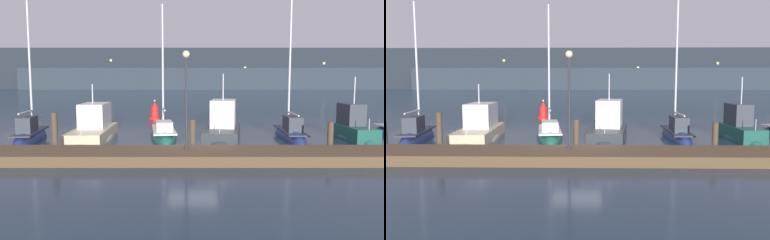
# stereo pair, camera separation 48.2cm
# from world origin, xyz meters

# --- Properties ---
(ground_plane) EXTENTS (400.00, 400.00, 0.00)m
(ground_plane) POSITION_xyz_m (0.00, 0.00, 0.00)
(ground_plane) COLOR #1E3347
(dock) EXTENTS (33.56, 2.80, 0.45)m
(dock) POSITION_xyz_m (0.00, -2.43, 0.23)
(dock) COLOR brown
(dock) RESTS_ON ground
(mooring_pile_1) EXTENTS (0.28, 0.28, 1.96)m
(mooring_pile_1) POSITION_xyz_m (-6.60, -0.78, 0.98)
(mooring_pile_1) COLOR #4C3D2D
(mooring_pile_1) RESTS_ON ground
(mooring_pile_2) EXTENTS (0.28, 0.28, 1.59)m
(mooring_pile_2) POSITION_xyz_m (0.00, -0.78, 0.80)
(mooring_pile_2) COLOR #4C3D2D
(mooring_pile_2) RESTS_ON ground
(mooring_pile_3) EXTENTS (0.28, 0.28, 1.51)m
(mooring_pile_3) POSITION_xyz_m (6.60, -0.78, 0.75)
(mooring_pile_3) COLOR #4C3D2D
(mooring_pile_3) RESTS_ON ground
(sailboat_berth_2) EXTENTS (2.07, 5.49, 8.75)m
(sailboat_berth_2) POSITION_xyz_m (-9.27, 2.68, 0.15)
(sailboat_berth_2) COLOR navy
(sailboat_berth_2) RESTS_ON ground
(motorboat_berth_3) EXTENTS (2.43, 6.72, 3.90)m
(motorboat_berth_3) POSITION_xyz_m (-5.88, 3.50, 0.35)
(motorboat_berth_3) COLOR beige
(motorboat_berth_3) RESTS_ON ground
(sailboat_berth_4) EXTENTS (2.22, 5.72, 8.70)m
(sailboat_berth_4) POSITION_xyz_m (-1.76, 4.08, 0.11)
(sailboat_berth_4) COLOR #195647
(sailboat_berth_4) RESTS_ON ground
(motorboat_berth_5) EXTENTS (3.01, 6.36, 4.34)m
(motorboat_berth_5) POSITION_xyz_m (1.87, 4.32, 0.45)
(motorboat_berth_5) COLOR #2D3338
(motorboat_berth_5) RESTS_ON ground
(sailboat_berth_6) EXTENTS (1.62, 6.01, 9.55)m
(sailboat_berth_6) POSITION_xyz_m (5.93, 4.00, 0.16)
(sailboat_berth_6) COLOR navy
(sailboat_berth_6) RESTS_ON ground
(motorboat_berth_7) EXTENTS (1.46, 4.58, 4.35)m
(motorboat_berth_7) POSITION_xyz_m (9.50, 3.43, 0.35)
(motorboat_berth_7) COLOR #195647
(motorboat_berth_7) RESTS_ON ground
(channel_buoy) EXTENTS (1.07, 1.07, 1.73)m
(channel_buoy) POSITION_xyz_m (-3.37, 14.87, 0.62)
(channel_buoy) COLOR red
(channel_buoy) RESTS_ON ground
(dock_lamppost) EXTENTS (0.32, 0.32, 4.33)m
(dock_lamppost) POSITION_xyz_m (-0.29, -1.94, 3.32)
(dock_lamppost) COLOR #2D2D33
(dock_lamppost) RESTS_ON dock
(hillside_backdrop) EXTENTS (240.00, 23.00, 15.18)m
(hillside_backdrop) POSITION_xyz_m (1.75, 125.98, 6.99)
(hillside_backdrop) COLOR #232B33
(hillside_backdrop) RESTS_ON ground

